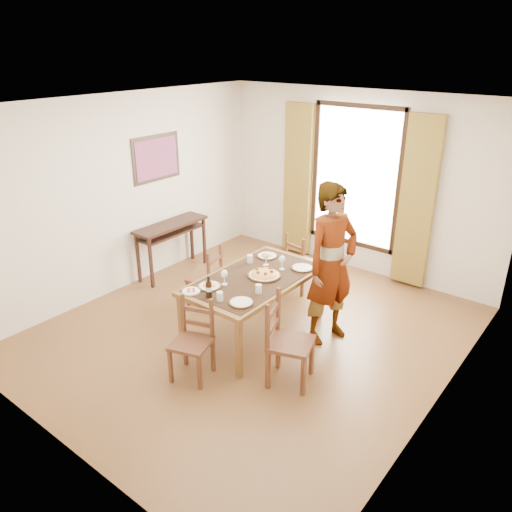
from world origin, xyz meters
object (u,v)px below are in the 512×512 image
Objects in this scene: dining_table at (255,282)px; man at (331,265)px; console_table at (171,231)px; pasta_platter at (264,272)px.

dining_table is 0.90× the size of man.
console_table reaches higher than dining_table.
man is 4.79× the size of pasta_platter.
dining_table is at bearing 139.61° from man.
console_table is 0.69× the size of dining_table.
man is at bearing 29.97° from pasta_platter.
pasta_platter reaches higher than console_table.
man reaches higher than dining_table.
console_table is 3.00× the size of pasta_platter.
console_table is 2.83m from man.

